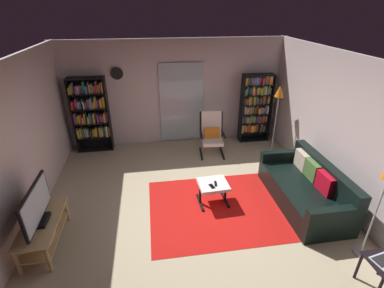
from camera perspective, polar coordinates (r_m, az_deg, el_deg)
ground_plane at (r=5.19m, az=0.16°, el=-13.02°), size 7.02×7.02×0.00m
wall_back at (r=7.16m, az=-3.47°, el=10.30°), size 5.60×0.06×2.60m
wall_left at (r=4.89m, az=-32.88°, el=-2.27°), size 0.06×6.00×2.60m
wall_right at (r=5.54m, az=28.99°, el=1.82°), size 0.06×6.00×2.60m
glass_door_panel at (r=7.19m, az=-2.08°, el=8.31°), size 1.10×0.01×2.00m
area_rug at (r=5.23m, az=5.31°, el=-12.75°), size 2.45×1.98×0.01m
tv_stand at (r=4.89m, az=-27.94°, el=-15.24°), size 0.49×1.13×0.45m
television at (r=4.64m, az=-29.01°, el=-11.00°), size 0.20×0.98×0.60m
bookshelf_near_tv at (r=7.17m, az=-19.78°, el=5.87°), size 0.84×0.30×1.82m
bookshelf_near_sofa at (r=7.46m, az=12.67°, el=7.46°), size 0.78×0.30×1.76m
leather_sofa at (r=5.57m, az=22.12°, el=-8.41°), size 0.91×1.95×0.80m
lounge_armchair at (r=6.77m, az=4.03°, el=2.36°), size 0.62×0.70×1.02m
ottoman at (r=5.16m, az=4.30°, el=-8.58°), size 0.54×0.51×0.42m
tv_remote at (r=5.09m, az=4.79°, el=-8.00°), size 0.06×0.15×0.02m
cell_phone at (r=5.03m, az=4.04°, el=-8.54°), size 0.10×0.15×0.01m
floor_lamp_by_shelf at (r=6.85m, az=17.18°, el=8.97°), size 0.22×0.22×1.66m
side_table at (r=4.52m, az=34.37°, el=-20.12°), size 0.42×0.42×0.47m
wall_clock at (r=6.96m, az=-15.00°, el=13.67°), size 0.29×0.03×0.29m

